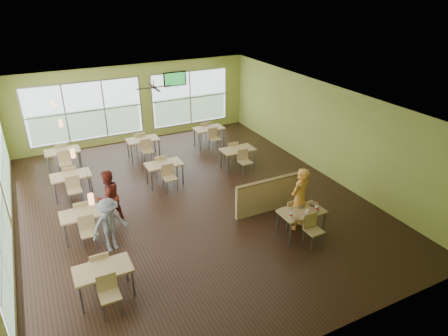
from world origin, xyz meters
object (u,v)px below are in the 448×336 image
at_px(man_plaid, 299,199).
at_px(food_basket, 314,204).
at_px(half_wall_divider, 272,194).
at_px(main_table, 302,215).

xyz_separation_m(man_plaid, food_basket, (0.34, -0.24, -0.13)).
bearing_deg(half_wall_divider, food_basket, -70.72).
distance_m(main_table, man_plaid, 0.45).
xyz_separation_m(main_table, food_basket, (0.48, 0.08, 0.15)).
height_order(man_plaid, food_basket, man_plaid).
xyz_separation_m(half_wall_divider, food_basket, (0.48, -1.37, 0.26)).
bearing_deg(food_basket, main_table, -170.02).
bearing_deg(man_plaid, food_basket, 124.74).
relative_size(main_table, food_basket, 6.05).
bearing_deg(man_plaid, half_wall_divider, -103.00).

